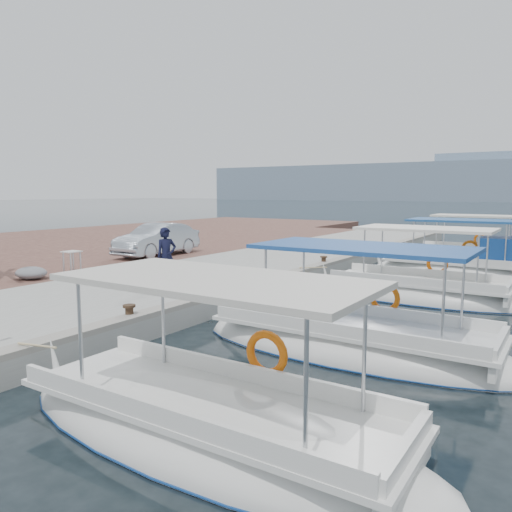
{
  "coord_description": "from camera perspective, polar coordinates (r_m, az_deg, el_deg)",
  "views": [
    {
      "loc": [
        7.81,
        -11.01,
        3.28
      ],
      "look_at": [
        -1.0,
        2.66,
        1.2
      ],
      "focal_mm": 35.0,
      "sensor_mm": 36.0,
      "label": 1
    }
  ],
  "objects": [
    {
      "name": "fishing_caique_c",
      "position": [
        16.21,
        18.02,
        -4.3
      ],
      "size": [
        6.5,
        2.25,
        2.83
      ],
      "color": "white",
      "rests_on": "ground"
    },
    {
      "name": "concrete_quay",
      "position": [
        19.55,
        -1.22,
        -1.63
      ],
      "size": [
        6.0,
        40.0,
        0.5
      ],
      "primitive_type": "cube",
      "color": "#979792",
      "rests_on": "ground"
    },
    {
      "name": "parked_car",
      "position": [
        22.48,
        -11.23,
        1.86
      ],
      "size": [
        1.72,
        4.38,
        1.42
      ],
      "primitive_type": "imported",
      "rotation": [
        0.0,
        0.0,
        0.05
      ],
      "color": "#A4AFBC",
      "rests_on": "cobblestone_strip"
    },
    {
      "name": "ground",
      "position": [
        13.89,
        -2.5,
        -6.38
      ],
      "size": [
        400.0,
        400.0,
        0.0
      ],
      "primitive_type": "plane",
      "color": "black",
      "rests_on": "ground"
    },
    {
      "name": "land_backing",
      "position": [
        30.52,
        -25.26,
        0.87
      ],
      "size": [
        16.0,
        60.0,
        0.48
      ],
      "primitive_type": "cube",
      "color": "brown",
      "rests_on": "ground"
    },
    {
      "name": "fishing_caique_d",
      "position": [
        21.3,
        22.17,
        -1.58
      ],
      "size": [
        6.63,
        2.3,
        2.83
      ],
      "color": "white",
      "rests_on": "ground"
    },
    {
      "name": "cobblestone_strip",
      "position": [
        22.7,
        -11.74,
        -0.53
      ],
      "size": [
        4.0,
        40.0,
        0.5
      ],
      "primitive_type": "cube",
      "color": "brown",
      "rests_on": "ground"
    },
    {
      "name": "tarp_bundle",
      "position": [
        17.64,
        -24.31,
        -1.77
      ],
      "size": [
        1.1,
        0.9,
        0.4
      ],
      "primitive_type": "ellipsoid",
      "color": "slate",
      "rests_on": "cobblestone_strip"
    },
    {
      "name": "mooring_bollards",
      "position": [
        15.16,
        -0.32,
        -2.54
      ],
      "size": [
        0.28,
        20.28,
        0.33
      ],
      "color": "black",
      "rests_on": "concrete_quay"
    },
    {
      "name": "fisherman",
      "position": [
        15.27,
        -10.2,
        -0.02
      ],
      "size": [
        0.62,
        0.74,
        1.74
      ],
      "primitive_type": "imported",
      "rotation": [
        0.0,
        0.0,
        1.18
      ],
      "color": "black",
      "rests_on": "concrete_quay"
    },
    {
      "name": "fishing_caique_b",
      "position": [
        10.6,
        10.96,
        -10.18
      ],
      "size": [
        7.03,
        2.29,
        2.83
      ],
      "color": "white",
      "rests_on": "ground"
    },
    {
      "name": "folding_table",
      "position": [
        18.69,
        -20.31,
        -0.1
      ],
      "size": [
        0.55,
        0.55,
        0.73
      ],
      "color": "silver",
      "rests_on": "cobblestone_strip"
    },
    {
      "name": "quay_curb",
      "position": [
        18.11,
        6.09,
        -1.39
      ],
      "size": [
        0.44,
        40.0,
        0.12
      ],
      "primitive_type": "cube",
      "color": "gray",
      "rests_on": "concrete_quay"
    },
    {
      "name": "fishing_caique_e",
      "position": [
        25.6,
        23.23,
        -0.38
      ],
      "size": [
        6.16,
        2.15,
        2.83
      ],
      "color": "white",
      "rests_on": "ground"
    },
    {
      "name": "fishing_caique_a",
      "position": [
        6.99,
        -5.48,
        -19.59
      ],
      "size": [
        6.67,
        2.12,
        2.83
      ],
      "color": "white",
      "rests_on": "ground"
    }
  ]
}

